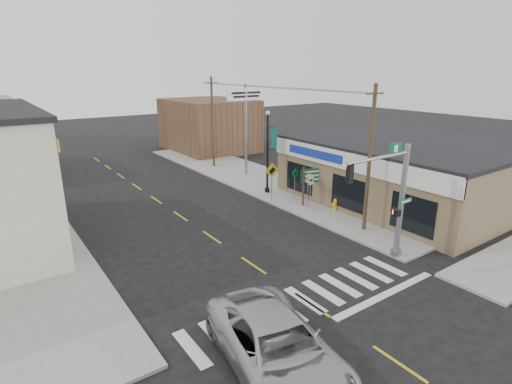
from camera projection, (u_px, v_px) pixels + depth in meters
ground at (312, 305)px, 15.62m from camera, size 140.00×140.00×0.00m
sidewalk_right at (283, 188)px, 30.70m from camera, size 6.00×38.00×0.13m
sidewalk_left at (13, 245)px, 20.79m from camera, size 6.00×38.00×0.13m
center_line at (212, 237)px, 21.86m from camera, size 0.12×56.00×0.01m
crosswalk at (305, 300)px, 15.93m from camera, size 11.00×2.20×0.01m
thrift_store at (408, 172)px, 27.70m from camera, size 12.00×14.00×4.00m
bldg_distant_right at (209, 125)px, 44.82m from camera, size 8.00×10.00×5.60m
suv at (277, 348)px, 11.93m from camera, size 3.97×6.64×1.73m
traffic_signal_pole at (394, 192)px, 18.18m from camera, size 4.44×0.37×5.63m
guide_sign at (311, 179)px, 26.36m from camera, size 1.51×0.13×2.65m
fire_hydrant at (335, 204)px, 25.52m from camera, size 0.25×0.25×0.79m
ped_crossing_sign at (272, 175)px, 26.97m from camera, size 1.04×0.07×2.67m
lamp_post at (268, 146)px, 28.48m from camera, size 0.77×0.60×5.92m
dance_center_sign at (246, 108)px, 32.70m from camera, size 3.54×0.22×7.52m
bare_tree at (386, 162)px, 23.26m from camera, size 2.25×2.25×4.49m
shrub_front at (389, 218)px, 23.14m from camera, size 1.18×1.18×0.89m
shrub_back at (362, 201)px, 26.22m from camera, size 1.05×1.05×0.79m
utility_pole_near at (370, 158)px, 21.46m from camera, size 1.39×0.21×8.01m
utility_pole_far at (213, 121)px, 36.19m from camera, size 1.40×0.21×8.07m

